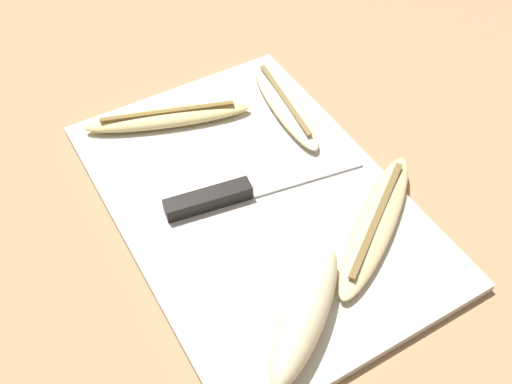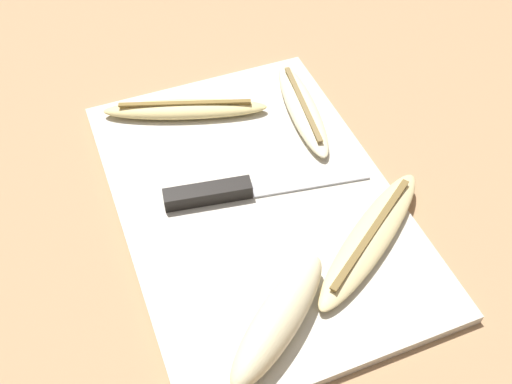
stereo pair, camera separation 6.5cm
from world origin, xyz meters
The scene contains 7 objects.
ground_plane centered at (0.00, 0.00, 0.00)m, with size 4.00×4.00×0.00m, color tan.
cutting_board centered at (0.00, 0.00, 0.01)m, with size 0.43×0.29×0.01m.
knife centered at (-0.01, -0.03, 0.02)m, with size 0.06×0.23×0.02m.
banana_pale_long centered at (0.16, -0.04, 0.03)m, with size 0.13×0.15×0.04m.
banana_golden_short centered at (-0.16, -0.03, 0.02)m, with size 0.10×0.20×0.02m.
banana_mellow_near centered at (0.10, 0.09, 0.02)m, with size 0.15×0.19×0.02m.
banana_bright_far centered at (-0.11, 0.10, 0.02)m, with size 0.18×0.06×0.02m.
Camera 2 is at (0.39, -0.16, 0.52)m, focal length 42.00 mm.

